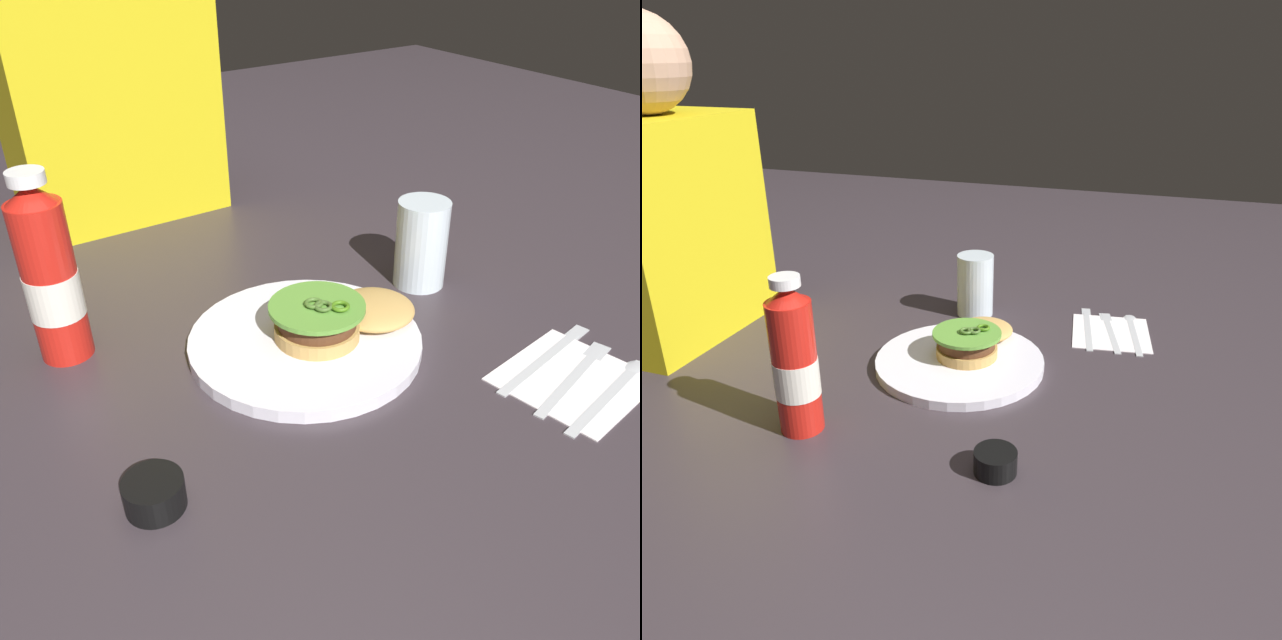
{
  "view_description": "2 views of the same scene",
  "coord_description": "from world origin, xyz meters",
  "views": [
    {
      "loc": [
        -0.36,
        -0.53,
        0.47
      ],
      "look_at": [
        0.02,
        0.01,
        0.05
      ],
      "focal_mm": 37.19,
      "sensor_mm": 36.0,
      "label": 1
    },
    {
      "loc": [
        -0.86,
        -0.26,
        0.5
      ],
      "look_at": [
        0.02,
        0.04,
        0.09
      ],
      "focal_mm": 34.1,
      "sensor_mm": 36.0,
      "label": 2
    }
  ],
  "objects": [
    {
      "name": "water_glass",
      "position": [
        0.24,
        0.08,
        0.06
      ],
      "size": [
        0.07,
        0.07,
        0.13
      ],
      "primitive_type": "cylinder",
      "color": "silver",
      "rests_on": "ground_plane"
    },
    {
      "name": "condiment_cup",
      "position": [
        -0.24,
        -0.1,
        0.02
      ],
      "size": [
        0.06,
        0.06,
        0.03
      ],
      "primitive_type": "cylinder",
      "color": "black",
      "rests_on": "ground_plane"
    },
    {
      "name": "diner_person",
      "position": [
        -0.01,
        0.59,
        0.24
      ],
      "size": [
        0.33,
        0.18,
        0.56
      ],
      "color": "gold",
      "rests_on": "ground_plane"
    },
    {
      "name": "fork_utensil",
      "position": [
        0.25,
        -0.19,
        0.0
      ],
      "size": [
        0.18,
        0.06,
        0.0
      ],
      "color": "silver",
      "rests_on": "napkin"
    },
    {
      "name": "napkin",
      "position": [
        0.24,
        -0.19,
        0.0
      ],
      "size": [
        0.17,
        0.16,
        0.0
      ],
      "primitive_type": "cube",
      "rotation": [
        0.0,
        0.0,
        0.14
      ],
      "color": "white",
      "rests_on": "ground_plane"
    },
    {
      "name": "butter_knife",
      "position": [
        0.25,
        -0.15,
        0.0
      ],
      "size": [
        0.2,
        0.05,
        0.0
      ],
      "color": "silver",
      "rests_on": "napkin"
    },
    {
      "name": "dinner_plate",
      "position": [
        0.02,
        0.04,
        0.01
      ],
      "size": [
        0.29,
        0.29,
        0.02
      ],
      "primitive_type": "cylinder",
      "color": "white",
      "rests_on": "ground_plane"
    },
    {
      "name": "spoon_utensil",
      "position": [
        0.27,
        -0.23,
        0.0
      ],
      "size": [
        0.19,
        0.05,
        0.0
      ],
      "color": "silver",
      "rests_on": "napkin"
    },
    {
      "name": "ground_plane",
      "position": [
        0.0,
        0.0,
        0.0
      ],
      "size": [
        3.0,
        3.0,
        0.0
      ],
      "primitive_type": "plane",
      "color": "#372E33"
    },
    {
      "name": "burger_sandwich",
      "position": [
        0.06,
        0.03,
        0.04
      ],
      "size": [
        0.2,
        0.12,
        0.05
      ],
      "color": "tan",
      "rests_on": "dinner_plate"
    },
    {
      "name": "ketchup_bottle",
      "position": [
        -0.23,
        0.2,
        0.11
      ],
      "size": [
        0.06,
        0.06,
        0.23
      ],
      "color": "red",
      "rests_on": "ground_plane"
    }
  ]
}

